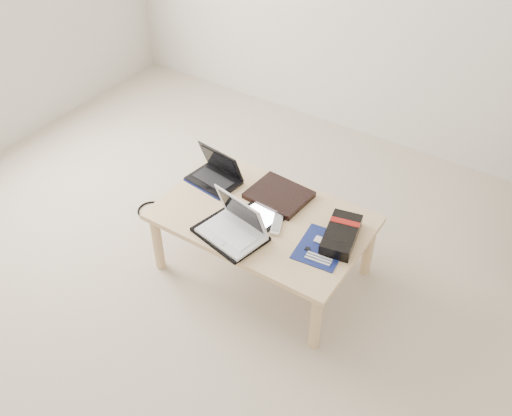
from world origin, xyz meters
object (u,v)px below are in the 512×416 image
Objects in this scene: netbook at (216,174)px; gpu_box at (341,235)px; coffee_table at (263,223)px; white_laptop at (235,226)px.

netbook is 0.94× the size of gpu_box.
coffee_table is 0.41m from netbook.
white_laptop is (0.35, -0.32, 0.02)m from netbook.
gpu_box is at bearing 30.40° from white_laptop.
netbook is 0.81m from gpu_box.
white_laptop is 0.53m from gpu_box.
coffee_table is 3.60× the size of netbook.
netbook is 0.48m from white_laptop.
netbook reaches higher than gpu_box.
netbook is at bearing 176.61° from gpu_box.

